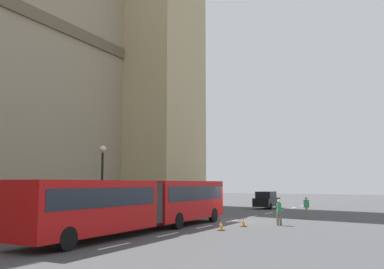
# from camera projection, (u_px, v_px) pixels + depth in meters

# --- Properties ---
(ground_plane) EXTENTS (160.00, 160.00, 0.00)m
(ground_plane) POSITION_uv_depth(u_px,v_px,m) (232.00, 221.00, 30.60)
(ground_plane) COLOR #424244
(lane_centre_marking) EXTENTS (39.00, 0.16, 0.01)m
(lane_centre_marking) POSITION_uv_depth(u_px,v_px,m) (252.00, 217.00, 34.66)
(lane_centre_marking) COLOR silver
(lane_centre_marking) RESTS_ON ground_plane
(articulated_bus) EXTENTS (17.64, 2.54, 2.90)m
(articulated_bus) POSITION_uv_depth(u_px,v_px,m) (143.00, 201.00, 24.05)
(articulated_bus) COLOR #B20F0F
(articulated_bus) RESTS_ON ground_plane
(sedan_lead) EXTENTS (4.40, 1.86, 1.85)m
(sedan_lead) POSITION_uv_depth(u_px,v_px,m) (267.00, 200.00, 45.79)
(sedan_lead) COLOR black
(sedan_lead) RESTS_ON ground_plane
(traffic_cone_west) EXTENTS (0.36, 0.36, 0.58)m
(traffic_cone_west) POSITION_uv_depth(u_px,v_px,m) (221.00, 226.00, 24.55)
(traffic_cone_west) COLOR black
(traffic_cone_west) RESTS_ON ground_plane
(traffic_cone_middle) EXTENTS (0.36, 0.36, 0.58)m
(traffic_cone_middle) POSITION_uv_depth(u_px,v_px,m) (243.00, 222.00, 26.72)
(traffic_cone_middle) COLOR black
(traffic_cone_middle) RESTS_ON ground_plane
(street_lamp) EXTENTS (0.44, 0.44, 5.27)m
(street_lamp) POSITION_uv_depth(u_px,v_px,m) (102.00, 179.00, 27.88)
(street_lamp) COLOR black
(street_lamp) RESTS_ON ground_plane
(pedestrian_near_cones) EXTENTS (0.46, 0.39, 1.69)m
(pedestrian_near_cones) POSITION_uv_depth(u_px,v_px,m) (279.00, 211.00, 27.53)
(pedestrian_near_cones) COLOR #726651
(pedestrian_near_cones) RESTS_ON ground_plane
(pedestrian_by_kerb) EXTENTS (0.36, 0.43, 1.69)m
(pedestrian_by_kerb) POSITION_uv_depth(u_px,v_px,m) (306.00, 207.00, 32.62)
(pedestrian_by_kerb) COLOR #726651
(pedestrian_by_kerb) RESTS_ON ground_plane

